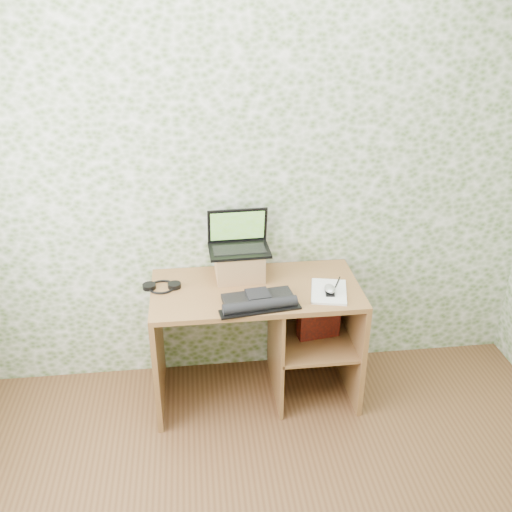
{
  "coord_description": "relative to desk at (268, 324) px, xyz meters",
  "views": [
    {
      "loc": [
        -0.33,
        -1.39,
        2.37
      ],
      "look_at": [
        -0.01,
        1.39,
        0.98
      ],
      "focal_mm": 40.0,
      "sensor_mm": 36.0,
      "label": 1
    }
  ],
  "objects": [
    {
      "name": "riser",
      "position": [
        -0.16,
        0.12,
        0.35
      ],
      "size": [
        0.29,
        0.24,
        0.17
      ],
      "primitive_type": "cube",
      "rotation": [
        0.0,
        0.0,
        0.03
      ],
      "color": "#9D7046",
      "rests_on": "desk"
    },
    {
      "name": "desk",
      "position": [
        0.0,
        0.0,
        0.0
      ],
      "size": [
        1.2,
        0.6,
        0.75
      ],
      "color": "brown",
      "rests_on": "floor"
    },
    {
      "name": "wall_back",
      "position": [
        -0.08,
        0.28,
        0.82
      ],
      "size": [
        3.5,
        0.0,
        3.5
      ],
      "primitive_type": "plane",
      "rotation": [
        1.57,
        0.0,
        0.0
      ],
      "color": "silver",
      "rests_on": "ground"
    },
    {
      "name": "mouse",
      "position": [
        0.32,
        -0.16,
        0.3
      ],
      "size": [
        0.07,
        0.1,
        0.03
      ],
      "primitive_type": "ellipsoid",
      "rotation": [
        0.0,
        0.0,
        -0.13
      ],
      "color": "#B8B8BA",
      "rests_on": "notepad"
    },
    {
      "name": "notepad",
      "position": [
        0.33,
        -0.13,
        0.28
      ],
      "size": [
        0.25,
        0.31,
        0.01
      ],
      "primitive_type": "cube",
      "rotation": [
        0.0,
        0.0,
        -0.23
      ],
      "color": "silver",
      "rests_on": "desk"
    },
    {
      "name": "pen",
      "position": [
        0.4,
        -0.05,
        0.29
      ],
      "size": [
        0.06,
        0.12,
        0.01
      ],
      "primitive_type": "cylinder",
      "rotation": [
        1.57,
        0.0,
        -0.44
      ],
      "color": "black",
      "rests_on": "notepad"
    },
    {
      "name": "red_box",
      "position": [
        0.3,
        -0.03,
        0.06
      ],
      "size": [
        0.26,
        0.12,
        0.3
      ],
      "primitive_type": "cube",
      "rotation": [
        0.0,
        0.0,
        0.15
      ],
      "color": "maroon",
      "rests_on": "desk"
    },
    {
      "name": "headphones",
      "position": [
        -0.61,
        0.03,
        0.28
      ],
      "size": [
        0.22,
        0.16,
        0.03
      ],
      "rotation": [
        0.0,
        0.0,
        -0.04
      ],
      "color": "black",
      "rests_on": "desk"
    },
    {
      "name": "keyboard",
      "position": [
        -0.08,
        -0.22,
        0.29
      ],
      "size": [
        0.45,
        0.27,
        0.06
      ],
      "rotation": [
        0.0,
        0.0,
        0.13
      ],
      "color": "black",
      "rests_on": "desk"
    },
    {
      "name": "laptop",
      "position": [
        -0.16,
        0.15,
        0.49
      ],
      "size": [
        0.36,
        0.26,
        0.24
      ],
      "rotation": [
        0.0,
        0.0,
        0.03
      ],
      "color": "black",
      "rests_on": "riser"
    }
  ]
}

